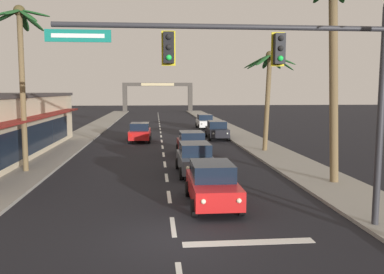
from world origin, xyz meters
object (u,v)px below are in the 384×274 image
(sedan_lead_at_stop_bar, at_px, (212,184))
(sedan_oncoming_far, at_px, (140,132))
(sedan_third_in_queue, at_px, (195,158))
(town_gateway_arch, at_px, (158,93))
(sedan_parked_nearest_kerb, at_px, (217,130))
(sedan_fifth_in_queue, at_px, (192,144))
(sedan_parked_mid_kerb, at_px, (205,121))
(palm_right_third, at_px, (269,79))
(palm_left_second, at_px, (21,51))
(traffic_signal_mast, at_px, (285,71))
(palm_right_second, at_px, (333,48))

(sedan_lead_at_stop_bar, bearing_deg, sedan_oncoming_far, 100.08)
(sedan_lead_at_stop_bar, distance_m, sedan_third_in_queue, 6.04)
(town_gateway_arch, bearing_deg, sedan_parked_nearest_kerb, -83.63)
(sedan_fifth_in_queue, bearing_deg, sedan_parked_mid_kerb, 80.24)
(palm_right_third, bearing_deg, sedan_oncoming_far, 143.62)
(sedan_parked_nearest_kerb, height_order, palm_right_third, palm_right_third)
(sedan_lead_at_stop_bar, relative_size, town_gateway_arch, 0.31)
(palm_left_second, bearing_deg, sedan_parked_nearest_kerb, 48.63)
(sedan_third_in_queue, bearing_deg, sedan_oncoming_far, 103.88)
(sedan_fifth_in_queue, relative_size, sedan_parked_nearest_kerb, 1.00)
(sedan_parked_nearest_kerb, distance_m, sedan_parked_mid_kerb, 10.24)
(sedan_parked_mid_kerb, bearing_deg, sedan_oncoming_far, -122.43)
(traffic_signal_mast, height_order, sedan_oncoming_far, traffic_signal_mast)
(palm_left_second, bearing_deg, sedan_parked_mid_kerb, 62.42)
(traffic_signal_mast, xyz_separation_m, palm_right_third, (4.21, 16.44, 0.25))
(sedan_parked_mid_kerb, distance_m, palm_right_third, 19.21)
(sedan_third_in_queue, height_order, sedan_parked_nearest_kerb, same)
(sedan_lead_at_stop_bar, height_order, sedan_fifth_in_queue, same)
(sedan_lead_at_stop_bar, xyz_separation_m, sedan_oncoming_far, (-3.61, 20.30, 0.00))
(sedan_third_in_queue, xyz_separation_m, sedan_fifth_in_queue, (0.36, 6.04, 0.00))
(palm_right_second, bearing_deg, sedan_fifth_in_queue, 122.17)
(sedan_parked_mid_kerb, xyz_separation_m, palm_right_second, (2.41, -28.86, 5.66))
(traffic_signal_mast, height_order, sedan_parked_mid_kerb, traffic_signal_mast)
(sedan_parked_nearest_kerb, distance_m, palm_right_third, 9.76)
(sedan_parked_mid_kerb, relative_size, town_gateway_arch, 0.31)
(sedan_parked_mid_kerb, bearing_deg, palm_left_second, -117.58)
(sedan_third_in_queue, relative_size, sedan_parked_nearest_kerb, 1.00)
(palm_left_second, bearing_deg, sedan_oncoming_far, 66.94)
(traffic_signal_mast, bearing_deg, sedan_parked_nearest_kerb, 85.99)
(traffic_signal_mast, height_order, sedan_parked_nearest_kerb, traffic_signal_mast)
(palm_left_second, bearing_deg, palm_right_second, -14.80)
(traffic_signal_mast, bearing_deg, sedan_oncoming_far, 102.94)
(sedan_oncoming_far, relative_size, town_gateway_arch, 0.31)
(sedan_lead_at_stop_bar, xyz_separation_m, palm_right_second, (6.07, 2.87, 5.66))
(sedan_lead_at_stop_bar, distance_m, palm_left_second, 12.95)
(sedan_parked_nearest_kerb, distance_m, town_gateway_arch, 46.99)
(palm_left_second, xyz_separation_m, town_gateway_arch, (7.62, 61.16, -2.63))
(traffic_signal_mast, height_order, palm_right_third, palm_right_third)
(sedan_third_in_queue, bearing_deg, palm_left_second, 174.48)
(sedan_fifth_in_queue, distance_m, sedan_oncoming_far, 9.09)
(sedan_fifth_in_queue, xyz_separation_m, palm_right_third, (5.73, 1.14, 4.53))
(sedan_oncoming_far, height_order, town_gateway_arch, town_gateway_arch)
(traffic_signal_mast, bearing_deg, palm_right_third, 75.62)
(sedan_parked_mid_kerb, xyz_separation_m, palm_right_third, (2.35, -18.52, 4.53))
(sedan_parked_mid_kerb, bearing_deg, sedan_fifth_in_queue, -99.76)
(sedan_parked_nearest_kerb, bearing_deg, palm_right_third, -73.32)
(town_gateway_arch, bearing_deg, sedan_third_in_queue, -88.53)
(town_gateway_arch, bearing_deg, sedan_oncoming_far, -92.32)
(palm_right_second, bearing_deg, sedan_parked_nearest_kerb, 97.76)
(sedan_parked_nearest_kerb, relative_size, sedan_parked_mid_kerb, 1.01)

